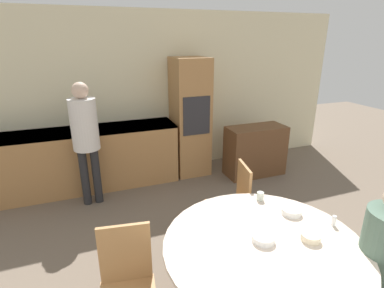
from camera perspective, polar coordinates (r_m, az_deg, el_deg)
name	(u,v)px	position (r m, az deg, el deg)	size (l,w,h in m)	color
wall_back	(148,95)	(4.98, -8.40, 9.20)	(7.00, 0.05, 2.60)	beige
kitchen_counter	(78,159)	(4.76, -20.94, -2.76)	(2.94, 0.60, 0.92)	#AD7A47
oven_unit	(190,117)	(4.90, -0.37, 5.07)	(0.55, 0.59, 1.90)	#AD7A47
sideboard	(255,151)	(5.07, 11.92, -1.25)	(0.97, 0.45, 0.82)	brown
dining_table	(262,264)	(2.51, 13.17, -21.44)	(1.49, 1.49, 0.75)	brown
chair_far_left	(127,281)	(2.43, -12.27, -24.09)	(0.45, 0.45, 0.93)	#AD7A47
chair_far_right	(235,201)	(3.33, 8.13, -10.63)	(0.47, 0.47, 0.93)	#AD7A47
person_standing	(85,132)	(4.10, -19.69, 2.22)	(0.34, 0.34, 1.67)	#262628
cup	(260,196)	(2.90, 12.87, -9.65)	(0.07, 0.07, 0.08)	silver
bowl_near	(292,211)	(2.77, 18.43, -12.03)	(0.17, 0.17, 0.05)	white
bowl_centre	(311,237)	(2.50, 21.67, -16.16)	(0.14, 0.14, 0.05)	beige
bowl_far	(263,238)	(2.39, 13.44, -17.04)	(0.17, 0.17, 0.05)	white
salt_shaker	(334,221)	(2.73, 25.42, -13.04)	(0.03, 0.03, 0.09)	white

